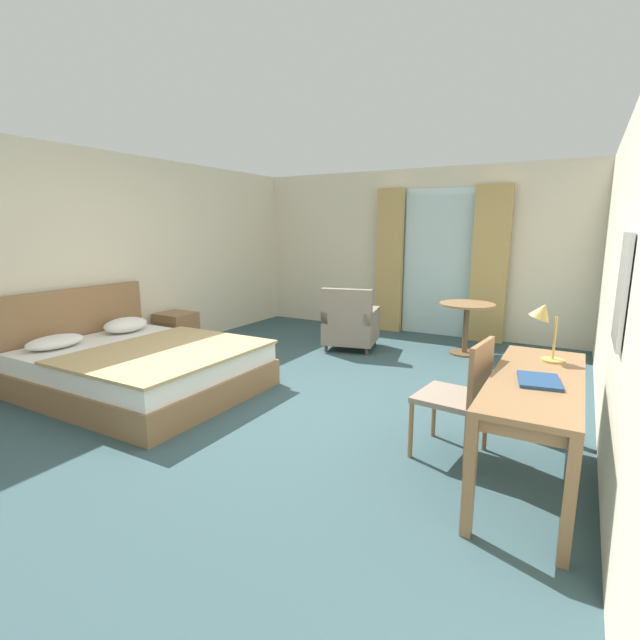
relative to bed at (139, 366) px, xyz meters
name	(u,v)px	position (x,y,z in m)	size (l,w,h in m)	color
ground	(284,407)	(1.51, 0.45, -0.31)	(5.90, 7.96, 0.10)	#334C51
wall_back	(412,252)	(1.51, 4.16, 1.02)	(5.50, 0.12, 2.57)	beige
wall_left	(96,260)	(-1.18, 0.45, 1.02)	(0.12, 7.56, 2.57)	beige
wall_right	(632,289)	(4.20, 0.45, 1.02)	(0.12, 7.56, 2.57)	beige
balcony_glass_door	(439,263)	(1.97, 4.08, 0.87)	(1.10, 0.02, 2.26)	silver
curtain_panel_left	(389,261)	(1.19, 3.98, 0.88)	(0.42, 0.10, 2.27)	tan
curtain_panel_right	(490,265)	(2.74, 3.98, 0.88)	(0.51, 0.10, 2.27)	tan
bed	(139,366)	(0.00, 0.00, 0.00)	(2.24, 1.81, 1.00)	olive
nightstand	(177,332)	(-0.85, 1.33, 0.01)	(0.46, 0.44, 0.53)	olive
writing_desk	(536,390)	(3.73, 0.06, 0.38)	(0.54, 1.58, 0.73)	olive
desk_chair	(462,391)	(3.24, 0.18, 0.25)	(0.50, 0.52, 0.89)	gray
desk_lamp	(544,319)	(3.71, 0.50, 0.77)	(0.26, 0.16, 0.43)	tan
closed_book	(539,381)	(3.75, -0.05, 0.48)	(0.24, 0.31, 0.02)	navy
armchair_by_window	(350,325)	(1.19, 2.58, 0.09)	(0.82, 0.84, 0.88)	gray
round_cafe_table	(466,316)	(2.64, 3.12, 0.25)	(0.72, 0.72, 0.69)	olive
wall_mirror	(622,289)	(4.12, 0.06, 1.06)	(0.02, 0.52, 0.65)	silver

